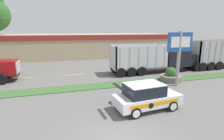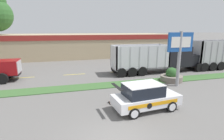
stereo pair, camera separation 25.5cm
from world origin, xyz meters
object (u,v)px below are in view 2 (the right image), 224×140
(dump_truck_lead, at_px, (167,59))
(rally_car, at_px, (145,96))
(stone_planter, at_px, (171,76))
(traffic_cone, at_px, (112,98))
(store_sign_post, at_px, (180,49))

(dump_truck_lead, bearing_deg, rally_car, -128.93)
(stone_planter, distance_m, traffic_cone, 7.84)
(stone_planter, xyz_separation_m, traffic_cone, (-6.98, -3.56, -0.13))
(dump_truck_lead, relative_size, rally_car, 2.72)
(dump_truck_lead, bearing_deg, store_sign_post, -112.97)
(traffic_cone, bearing_deg, store_sign_post, 17.67)
(rally_car, bearing_deg, dump_truck_lead, 51.07)
(rally_car, xyz_separation_m, traffic_cone, (-1.69, 1.48, -0.52))
(dump_truck_lead, bearing_deg, stone_planter, -115.70)
(dump_truck_lead, relative_size, store_sign_post, 2.43)
(stone_planter, bearing_deg, rally_car, -136.44)
(store_sign_post, height_order, traffic_cone, store_sign_post)
(rally_car, bearing_deg, store_sign_post, 36.15)
(rally_car, distance_m, store_sign_post, 6.54)
(rally_car, height_order, stone_planter, rally_car)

